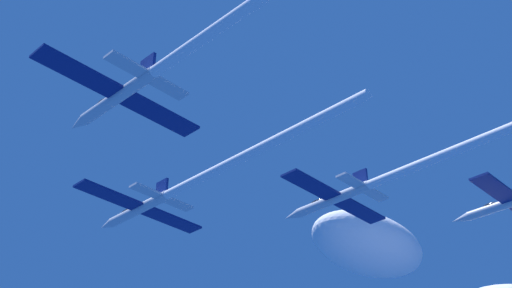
{
  "coord_description": "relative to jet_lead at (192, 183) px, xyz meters",
  "views": [
    {
      "loc": [
        -48.08,
        -68.35,
        -41.55
      ],
      "look_at": [
        0.04,
        -22.05,
        0.16
      ],
      "focal_mm": 46.16,
      "sensor_mm": 36.0,
      "label": 1
    }
  ],
  "objects": [
    {
      "name": "jet_lead",
      "position": [
        0.0,
        0.0,
        0.0
      ],
      "size": [
        20.2,
        47.87,
        3.35
      ],
      "color": "silver"
    },
    {
      "name": "jet_left_wing",
      "position": [
        -17.01,
        -20.79,
        1.03
      ],
      "size": [
        20.2,
        53.47,
        3.35
      ],
      "color": "silver"
    },
    {
      "name": "jet_right_wing",
      "position": [
        18.81,
        -21.85,
        1.54
      ],
      "size": [
        20.2,
        53.47,
        3.35
      ],
      "color": "silver"
    },
    {
      "name": "cloud_puffy",
      "position": [
        74.83,
        23.36,
        21.38
      ],
      "size": [
        35.31,
        19.42,
        12.36
      ],
      "primitive_type": "ellipsoid",
      "color": "white"
    }
  ]
}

